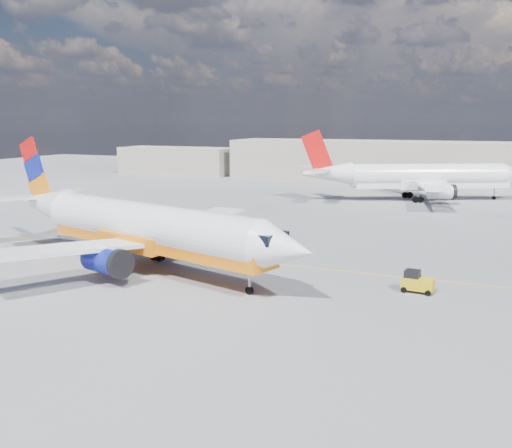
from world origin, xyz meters
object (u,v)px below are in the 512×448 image
at_px(second_jet, 420,177).
at_px(traffic_cone, 123,253).
at_px(gse_tug, 417,282).
at_px(main_jet, 141,226).

bearing_deg(second_jet, traffic_cone, -138.57).
xyz_separation_m(second_jet, traffic_cone, (-20.94, -47.82, -3.37)).
bearing_deg(gse_tug, traffic_cone, -176.91).
xyz_separation_m(main_jet, second_jet, (16.78, 51.00, 0.03)).
relative_size(main_jet, traffic_cone, 70.80).
height_order(main_jet, gse_tug, main_jet).
height_order(second_jet, traffic_cone, second_jet).
bearing_deg(second_jet, gse_tug, -108.45).
distance_m(main_jet, traffic_cone, 6.22).
bearing_deg(traffic_cone, main_jet, -37.39).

